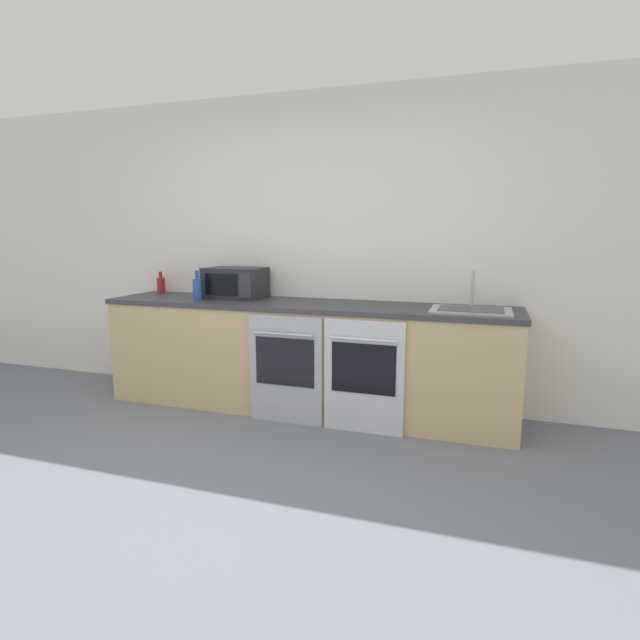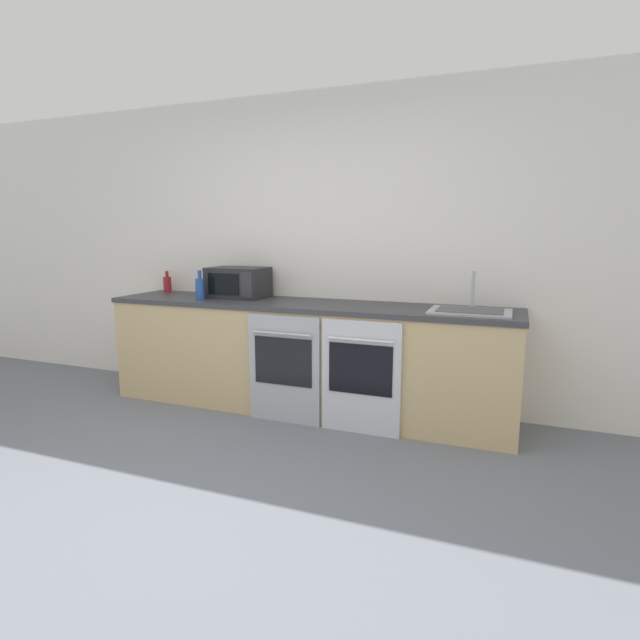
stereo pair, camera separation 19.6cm
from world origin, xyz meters
TOP-DOWN VIEW (x-y plane):
  - ground_plane at (0.00, 0.00)m, footprint 16.00×16.00m
  - wall_back at (0.00, 2.16)m, footprint 10.00×0.06m
  - counter_back at (0.00, 1.81)m, footprint 3.36×0.66m
  - oven_left at (-0.03, 1.47)m, footprint 0.59×0.06m
  - oven_right at (0.58, 1.47)m, footprint 0.59×0.06m
  - microwave at (-0.66, 1.90)m, footprint 0.49×0.35m
  - bottle_red at (-1.50, 2.01)m, footprint 0.07×0.07m
  - bottle_blue at (-0.88, 1.65)m, footprint 0.08×0.08m
  - sink at (1.30, 1.76)m, footprint 0.56×0.41m

SIDE VIEW (x-z plane):
  - ground_plane at x=0.00m, z-range 0.00..0.00m
  - oven_left at x=-0.03m, z-range 0.01..0.84m
  - oven_right at x=0.58m, z-range 0.01..0.84m
  - counter_back at x=0.00m, z-range 0.00..0.89m
  - sink at x=1.30m, z-range 0.77..1.05m
  - bottle_red at x=-1.50m, z-range 0.87..1.07m
  - bottle_blue at x=-0.88m, z-range 0.87..1.12m
  - microwave at x=-0.66m, z-range 0.89..1.16m
  - wall_back at x=0.00m, z-range 0.00..2.60m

